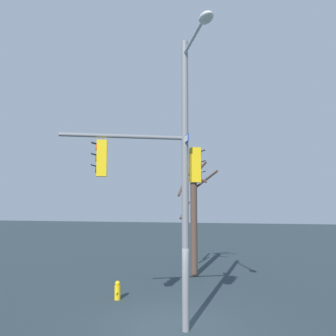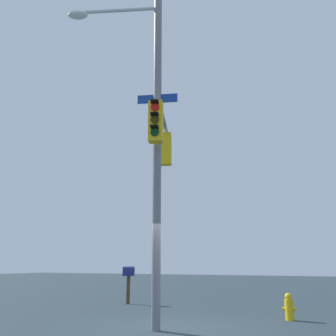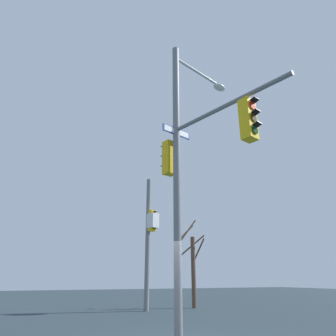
{
  "view_description": "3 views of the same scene",
  "coord_description": "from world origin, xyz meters",
  "views": [
    {
      "loc": [
        -10.85,
        -1.47,
        4.15
      ],
      "look_at": [
        -0.45,
        0.06,
        4.99
      ],
      "focal_mm": 35.92,
      "sensor_mm": 36.0,
      "label": 1
    },
    {
      "loc": [
        3.78,
        -9.02,
        1.56
      ],
      "look_at": [
        0.03,
        -0.45,
        3.92
      ],
      "focal_mm": 40.18,
      "sensor_mm": 36.0,
      "label": 2
    },
    {
      "loc": [
        3.37,
        7.39,
        1.53
      ],
      "look_at": [
        0.01,
        -0.46,
        4.64
      ],
      "focal_mm": 32.5,
      "sensor_mm": 36.0,
      "label": 3
    }
  ],
  "objects": [
    {
      "name": "ground_plane",
      "position": [
        0.0,
        0.0,
        0.0
      ],
      "size": [
        80.0,
        80.0,
        0.0
      ],
      "primitive_type": "plane",
      "color": "#29373E"
    },
    {
      "name": "fire_hydrant",
      "position": [
        2.43,
        2.52,
        0.34
      ],
      "size": [
        0.38,
        0.24,
        0.73
      ],
      "color": "yellow",
      "rests_on": "ground"
    },
    {
      "name": "mailbox",
      "position": [
        -3.8,
        4.44,
        1.11
      ],
      "size": [
        0.49,
        0.36,
        1.41
      ],
      "rotation": [
        0.0,
        0.0,
        5.03
      ],
      "color": "#4C3823",
      "rests_on": "ground"
    },
    {
      "name": "main_signal_pole_assembly",
      "position": [
        -0.58,
        -0.06,
        5.2
      ],
      "size": [
        3.14,
        4.72,
        9.15
      ],
      "rotation": [
        0.0,
        0.0,
        1.9
      ],
      "color": "slate",
      "rests_on": "ground"
    }
  ]
}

